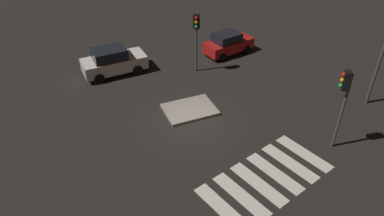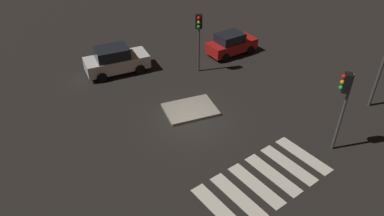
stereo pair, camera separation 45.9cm
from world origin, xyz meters
name	(u,v)px [view 1 (the left image)]	position (x,y,z in m)	size (l,w,h in m)	color
ground_plane	(192,122)	(0.00, 0.00, 0.00)	(80.00, 80.00, 0.00)	black
traffic_island	(190,110)	(0.61, 0.98, 0.09)	(3.56, 3.04, 0.18)	gray
car_white	(113,61)	(-0.70, 7.99, 0.95)	(4.69, 2.78, 1.94)	silver
car_red	(228,43)	(7.79, 5.29, 0.85)	(4.05, 2.07, 1.72)	red
traffic_light_north	(196,29)	(3.98, 4.52, 3.25)	(0.54, 0.53, 4.29)	#47474C
traffic_light_east	(344,92)	(4.45, -6.20, 3.40)	(0.54, 0.53, 4.49)	#47474C
crosswalk_near	(267,178)	(0.00, -5.75, 0.01)	(6.45, 3.20, 0.02)	silver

